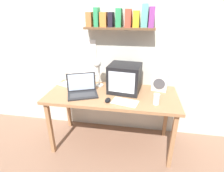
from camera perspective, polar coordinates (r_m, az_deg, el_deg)
The scene contains 11 objects.
ground_plane at distance 2.52m, azimuth 0.00°, elevation -17.98°, with size 12.00×12.00×0.00m, color #88634E.
back_wall at distance 2.32m, azimuth 1.72°, elevation 14.52°, with size 5.60×0.24×2.60m.
corner_desk at distance 2.13m, azimuth 0.00°, elevation -4.15°, with size 1.55×0.68×0.75m.
crt_monitor at distance 2.11m, azimuth 4.16°, elevation 2.58°, with size 0.40×0.38×0.34m.
laptop at distance 2.10m, azimuth -9.74°, elevation -1.02°, with size 0.41×0.36×0.24m.
desk_lamp at distance 2.18m, azimuth -4.79°, elevation 6.29°, with size 0.11×0.17×0.38m.
juice_glass at distance 1.91m, azimuth 14.28°, elevation -4.35°, with size 0.07×0.07×0.12m.
space_heater at distance 2.22m, azimuth 15.38°, elevation 1.46°, with size 0.20×0.15×0.23m.
computer_mouse at distance 1.92m, azimuth -1.40°, elevation -4.62°, with size 0.06×0.11×0.03m.
loose_paper_near_laptop at distance 1.91m, azimuth 4.21°, elevation -5.24°, with size 0.31×0.22×0.00m.
open_notebook at distance 2.42m, azimuth -13.84°, elevation 0.50°, with size 0.32×0.26×0.00m.
Camera 1 is at (0.31, -1.86, 1.67)m, focal length 28.00 mm.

